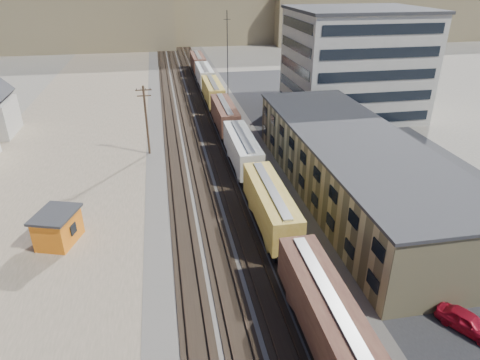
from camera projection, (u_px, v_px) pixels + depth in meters
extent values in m
cube|color=#4C4742|center=(202.00, 132.00, 70.80)|extent=(18.00, 200.00, 0.06)
cube|color=#6F634C|center=(65.00, 165.00, 58.69)|extent=(24.00, 180.00, 0.03)
cube|color=#232326|center=(366.00, 157.00, 61.19)|extent=(26.00, 120.00, 0.04)
cube|color=black|center=(172.00, 133.00, 69.95)|extent=(2.60, 200.00, 0.08)
cube|color=#38281E|center=(167.00, 133.00, 69.78)|extent=(0.08, 200.00, 0.16)
cube|color=#38281E|center=(176.00, 132.00, 70.01)|extent=(0.08, 200.00, 0.16)
cube|color=black|center=(190.00, 132.00, 70.44)|extent=(2.60, 200.00, 0.08)
cube|color=#38281E|center=(186.00, 132.00, 70.27)|extent=(0.08, 200.00, 0.16)
cube|color=#38281E|center=(194.00, 131.00, 70.51)|extent=(0.08, 200.00, 0.16)
cube|color=black|center=(208.00, 131.00, 70.94)|extent=(2.60, 200.00, 0.08)
cube|color=#38281E|center=(204.00, 130.00, 70.77)|extent=(0.08, 200.00, 0.16)
cube|color=#38281E|center=(212.00, 130.00, 71.00)|extent=(0.08, 200.00, 0.16)
cube|color=black|center=(225.00, 130.00, 71.40)|extent=(2.60, 200.00, 0.08)
cube|color=#38281E|center=(220.00, 129.00, 71.23)|extent=(0.08, 200.00, 0.16)
cube|color=#38281E|center=(229.00, 129.00, 71.46)|extent=(0.08, 200.00, 0.16)
cube|color=black|center=(300.00, 286.00, 35.09)|extent=(2.20, 2.20, 0.90)
cube|color=#44231D|center=(324.00, 309.00, 29.67)|extent=(3.00, 13.34, 3.40)
cube|color=#B7B7B2|center=(327.00, 289.00, 28.88)|extent=(0.90, 12.32, 0.16)
cube|color=black|center=(283.00, 250.00, 39.55)|extent=(2.20, 2.20, 0.90)
cube|color=black|center=(259.00, 199.00, 48.51)|extent=(2.20, 2.20, 0.90)
cube|color=#B79230|center=(270.00, 204.00, 43.08)|extent=(3.00, 13.34, 3.40)
cube|color=#B7B7B2|center=(271.00, 188.00, 42.30)|extent=(0.90, 12.33, 0.16)
cube|color=black|center=(250.00, 180.00, 52.96)|extent=(2.20, 2.20, 0.90)
cube|color=black|center=(236.00, 149.00, 61.92)|extent=(2.20, 2.20, 0.90)
cube|color=beige|center=(242.00, 148.00, 56.49)|extent=(3.00, 13.34, 3.40)
cube|color=#B7B7B2|center=(242.00, 136.00, 55.71)|extent=(0.90, 12.33, 0.16)
cube|color=black|center=(230.00, 137.00, 66.37)|extent=(2.20, 2.20, 0.90)
cube|color=black|center=(221.00, 117.00, 75.33)|extent=(2.20, 2.20, 0.90)
cube|color=#44231D|center=(225.00, 114.00, 69.90)|extent=(3.00, 13.34, 3.40)
cube|color=#B7B7B2|center=(225.00, 104.00, 69.12)|extent=(0.90, 12.33, 0.16)
cube|color=black|center=(217.00, 109.00, 79.78)|extent=(2.20, 2.20, 0.90)
cube|color=black|center=(210.00, 95.00, 88.74)|extent=(2.20, 2.20, 0.90)
cube|color=#B79230|center=(213.00, 91.00, 83.31)|extent=(3.00, 13.34, 3.40)
cube|color=#B7B7B2|center=(213.00, 82.00, 82.53)|extent=(0.90, 12.32, 0.16)
cube|color=black|center=(207.00, 89.00, 93.20)|extent=(2.20, 2.20, 0.90)
cube|color=black|center=(202.00, 79.00, 102.15)|extent=(2.20, 2.20, 0.90)
cube|color=beige|center=(204.00, 74.00, 96.73)|extent=(3.00, 13.34, 3.40)
cube|color=#B7B7B2|center=(204.00, 66.00, 95.94)|extent=(0.90, 12.32, 0.16)
cube|color=black|center=(200.00, 74.00, 106.61)|extent=(2.20, 2.20, 0.90)
cube|color=black|center=(196.00, 66.00, 115.56)|extent=(2.20, 2.20, 0.90)
cube|color=#44231D|center=(198.00, 62.00, 110.14)|extent=(3.00, 13.34, 3.40)
cube|color=#B7B7B2|center=(198.00, 55.00, 109.35)|extent=(0.90, 12.32, 0.16)
cube|color=tan|center=(352.00, 167.00, 49.68)|extent=(12.00, 40.00, 7.00)
cube|color=#2D2D30|center=(356.00, 138.00, 48.10)|extent=(12.40, 40.40, 0.30)
cube|color=black|center=(301.00, 181.00, 49.26)|extent=(0.12, 36.00, 1.20)
cube|color=black|center=(303.00, 157.00, 47.94)|extent=(0.12, 36.00, 1.20)
cube|color=#9E998E|center=(354.00, 65.00, 75.87)|extent=(22.00, 18.00, 18.00)
cube|color=#2D2D30|center=(361.00, 9.00, 71.81)|extent=(22.60, 18.60, 0.50)
cube|color=black|center=(294.00, 67.00, 74.05)|extent=(0.12, 16.00, 16.00)
cube|color=black|center=(378.00, 76.00, 67.88)|extent=(20.00, 0.12, 16.00)
cylinder|color=#382619|center=(147.00, 121.00, 60.15)|extent=(0.32, 0.32, 10.00)
cube|color=#382619|center=(143.00, 90.00, 58.21)|extent=(2.20, 0.14, 0.14)
cube|color=#382619|center=(144.00, 96.00, 58.57)|extent=(1.90, 0.14, 0.14)
cylinder|color=black|center=(148.00, 89.00, 58.25)|extent=(0.08, 0.08, 0.22)
cylinder|color=black|center=(228.00, 64.00, 76.66)|extent=(0.16, 0.16, 18.00)
cube|color=black|center=(227.00, 19.00, 73.35)|extent=(1.20, 0.08, 0.08)
cube|color=brown|center=(400.00, 13.00, 169.89)|extent=(110.00, 38.00, 18.00)
cube|color=orange|center=(58.00, 229.00, 41.40)|extent=(4.21, 4.87, 3.08)
cube|color=#2D2D30|center=(55.00, 214.00, 40.68)|extent=(4.73, 5.39, 0.26)
cube|color=black|center=(73.00, 229.00, 41.17)|extent=(0.42, 1.01, 1.03)
imported|color=#B01024|center=(467.00, 322.00, 31.48)|extent=(3.72, 4.70, 1.50)
imported|color=navy|center=(348.00, 108.00, 80.65)|extent=(4.88, 5.11, 1.35)
imported|color=silver|center=(332.00, 104.00, 83.17)|extent=(2.14, 4.23, 1.38)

